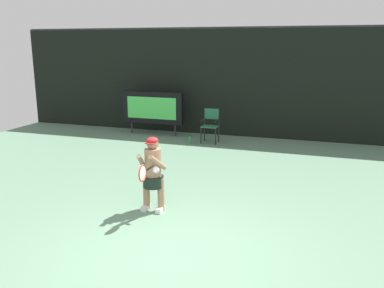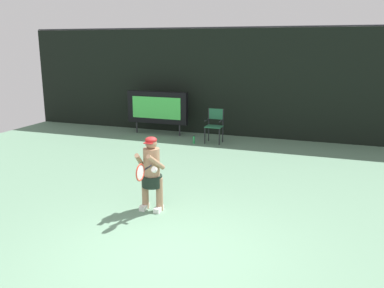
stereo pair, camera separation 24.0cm
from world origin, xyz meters
The scene contains 7 objects.
ground centered at (0.00, -0.19, -0.01)m, with size 18.00×22.00×0.03m.
backdrop_screen centered at (0.00, 8.50, 1.81)m, with size 18.00×0.12×3.66m.
scoreboard centered at (-3.64, 7.76, 0.95)m, with size 2.20×0.21×1.50m.
umpire_chair centered at (-1.40, 7.24, 0.62)m, with size 0.52×0.44×1.08m.
water_bottle centered at (-1.98, 6.87, 0.12)m, with size 0.07×0.07×0.27m.
tennis_player centered at (-0.94, 1.56, 0.77)m, with size 0.53×0.60×1.43m.
tennis_racket centered at (-0.88, 1.00, 0.93)m, with size 0.03×0.60×0.31m.
Camera 1 is at (2.04, -5.21, 3.11)m, focal length 38.41 mm.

